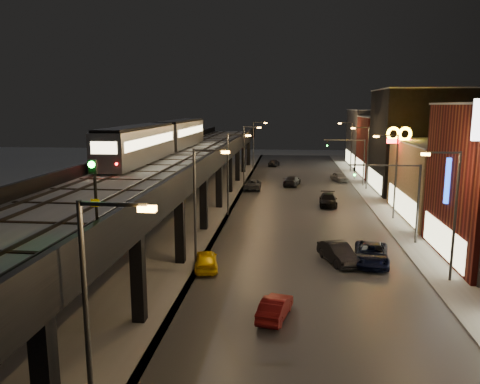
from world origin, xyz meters
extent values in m
plane|color=silver|center=(0.00, 0.00, 0.00)|extent=(220.00, 220.00, 0.00)
cube|color=#46474D|center=(7.50, 35.00, 0.03)|extent=(17.00, 120.00, 0.06)
cube|color=#9FA1A8|center=(17.50, 35.00, 0.07)|extent=(4.00, 120.00, 0.14)
cube|color=#9FA1A8|center=(-6.00, 35.00, 0.03)|extent=(11.00, 120.00, 0.06)
cube|color=black|center=(-6.00, 32.00, 5.80)|extent=(9.00, 100.00, 1.00)
cube|color=black|center=(-2.30, -5.00, 2.65)|extent=(0.70, 0.70, 5.30)
cube|color=black|center=(-9.70, 5.00, 2.65)|extent=(0.70, 0.70, 5.30)
cube|color=black|center=(-2.30, 5.00, 2.65)|extent=(0.70, 0.70, 5.30)
cube|color=black|center=(-6.00, 5.00, 5.15)|extent=(8.00, 0.60, 0.50)
cube|color=black|center=(-9.70, 15.00, 2.65)|extent=(0.70, 0.70, 5.30)
cube|color=black|center=(-2.30, 15.00, 2.65)|extent=(0.70, 0.70, 5.30)
cube|color=black|center=(-6.00, 15.00, 5.15)|extent=(8.00, 0.60, 0.50)
cube|color=black|center=(-9.70, 25.00, 2.65)|extent=(0.70, 0.70, 5.30)
cube|color=black|center=(-2.30, 25.00, 2.65)|extent=(0.70, 0.70, 5.30)
cube|color=black|center=(-6.00, 25.00, 5.15)|extent=(8.00, 0.60, 0.50)
cube|color=black|center=(-9.70, 35.00, 2.65)|extent=(0.70, 0.70, 5.30)
cube|color=black|center=(-2.30, 35.00, 2.65)|extent=(0.70, 0.70, 5.30)
cube|color=black|center=(-6.00, 35.00, 5.15)|extent=(8.00, 0.60, 0.50)
cube|color=black|center=(-9.70, 45.00, 2.65)|extent=(0.70, 0.70, 5.30)
cube|color=black|center=(-2.30, 45.00, 2.65)|extent=(0.70, 0.70, 5.30)
cube|color=black|center=(-6.00, 45.00, 5.15)|extent=(8.00, 0.60, 0.50)
cube|color=black|center=(-9.70, 55.00, 2.65)|extent=(0.70, 0.70, 5.30)
cube|color=black|center=(-2.30, 55.00, 2.65)|extent=(0.70, 0.70, 5.30)
cube|color=black|center=(-6.00, 55.00, 5.15)|extent=(8.00, 0.60, 0.50)
cube|color=black|center=(-9.70, 65.00, 2.65)|extent=(0.70, 0.70, 5.30)
cube|color=black|center=(-2.30, 65.00, 2.65)|extent=(0.70, 0.70, 5.30)
cube|color=black|center=(-6.00, 65.00, 5.15)|extent=(8.00, 0.60, 0.50)
cube|color=black|center=(-9.70, 75.00, 2.65)|extent=(0.70, 0.70, 5.30)
cube|color=black|center=(-2.30, 75.00, 2.65)|extent=(0.70, 0.70, 5.30)
cube|color=black|center=(-6.00, 75.00, 5.15)|extent=(8.00, 0.60, 0.50)
cube|color=#B2B7C1|center=(-6.00, 32.00, 6.38)|extent=(8.40, 100.00, 0.16)
cube|color=#332D28|center=(-9.22, 32.00, 6.54)|extent=(0.08, 98.00, 0.16)
cube|color=#332D28|center=(-7.78, 32.00, 6.54)|extent=(0.08, 98.00, 0.16)
cube|color=#332D28|center=(-4.72, 32.00, 6.54)|extent=(0.08, 98.00, 0.16)
cube|color=#332D28|center=(-3.28, 32.00, 6.54)|extent=(0.08, 98.00, 0.16)
cube|color=black|center=(-6.00, 2.00, 6.49)|extent=(7.80, 0.24, 0.06)
cube|color=black|center=(-6.00, 18.00, 6.49)|extent=(7.80, 0.24, 0.06)
cube|color=black|center=(-6.00, 34.00, 6.49)|extent=(7.80, 0.24, 0.06)
cube|color=black|center=(-6.00, 50.00, 6.49)|extent=(7.80, 0.24, 0.06)
cube|color=black|center=(-6.00, 66.00, 6.49)|extent=(7.80, 0.24, 0.06)
cube|color=black|center=(-1.65, 32.00, 6.85)|extent=(0.30, 100.00, 1.10)
cube|color=black|center=(-10.35, 32.00, 6.85)|extent=(0.30, 100.00, 1.10)
cube|color=beige|center=(17.95, 18.00, 1.60)|extent=(0.10, 9.60, 2.40)
cube|color=#8B7251|center=(24.00, 32.00, 4.00)|extent=(12.00, 15.00, 8.00)
cube|color=beige|center=(17.95, 32.00, 1.60)|extent=(0.10, 12.00, 2.40)
cube|color=#B2B7C1|center=(24.00, 32.00, 8.08)|extent=(12.20, 15.20, 0.16)
cube|color=black|center=(24.00, 48.00, 7.00)|extent=(12.00, 13.00, 14.00)
cube|color=beige|center=(17.95, 48.00, 1.60)|extent=(0.10, 10.40, 2.40)
cube|color=#B2B7C1|center=(24.00, 48.00, 14.08)|extent=(12.20, 13.20, 0.16)
cube|color=maroon|center=(24.00, 62.00, 5.00)|extent=(12.00, 12.00, 10.00)
cube|color=beige|center=(17.95, 62.00, 1.60)|extent=(0.10, 9.60, 2.40)
cube|color=#B2B7C1|center=(24.00, 62.00, 10.08)|extent=(12.20, 12.20, 0.16)
cube|color=#3D3D40|center=(24.00, 76.00, 5.50)|extent=(12.00, 16.00, 11.00)
cube|color=beige|center=(17.95, 76.00, 1.60)|extent=(0.10, 12.80, 2.40)
cube|color=#B2B7C1|center=(24.00, 76.00, 11.08)|extent=(12.20, 16.20, 0.16)
cylinder|color=#38383A|center=(-0.70, -5.00, 4.50)|extent=(0.18, 0.18, 9.00)
cube|color=#38383A|center=(0.40, -5.00, 8.90)|extent=(2.20, 0.12, 0.12)
cube|color=#F49C35|center=(1.50, -5.00, 8.78)|extent=(0.55, 0.28, 0.18)
cylinder|color=#38383A|center=(-0.70, 13.00, 4.50)|extent=(0.18, 0.18, 9.00)
cube|color=#38383A|center=(0.40, 13.00, 8.90)|extent=(2.20, 0.12, 0.12)
cube|color=#F49C35|center=(1.50, 13.00, 8.78)|extent=(0.55, 0.28, 0.18)
cylinder|color=#38383A|center=(17.00, 13.00, 4.50)|extent=(0.18, 0.18, 9.00)
cube|color=#38383A|center=(15.90, 13.00, 8.90)|extent=(2.20, 0.12, 0.12)
cube|color=#F49C35|center=(14.80, 13.00, 8.78)|extent=(0.55, 0.28, 0.18)
cylinder|color=#38383A|center=(-0.70, 31.00, 4.50)|extent=(0.18, 0.18, 9.00)
cube|color=#38383A|center=(0.40, 31.00, 8.90)|extent=(2.20, 0.12, 0.12)
cube|color=#F49C35|center=(1.50, 31.00, 8.78)|extent=(0.55, 0.28, 0.18)
cylinder|color=#38383A|center=(17.00, 31.00, 4.50)|extent=(0.18, 0.18, 9.00)
cube|color=#38383A|center=(15.90, 31.00, 8.90)|extent=(2.20, 0.12, 0.12)
cube|color=#F49C35|center=(14.80, 31.00, 8.78)|extent=(0.55, 0.28, 0.18)
cylinder|color=#38383A|center=(-0.70, 49.00, 4.50)|extent=(0.18, 0.18, 9.00)
cube|color=#38383A|center=(0.40, 49.00, 8.90)|extent=(2.20, 0.12, 0.12)
cube|color=#F49C35|center=(1.50, 49.00, 8.78)|extent=(0.55, 0.28, 0.18)
cylinder|color=#38383A|center=(17.00, 49.00, 4.50)|extent=(0.18, 0.18, 9.00)
cube|color=#38383A|center=(15.90, 49.00, 8.90)|extent=(2.20, 0.12, 0.12)
cube|color=#F49C35|center=(14.80, 49.00, 8.78)|extent=(0.55, 0.28, 0.18)
cylinder|color=#38383A|center=(-0.70, 67.00, 4.50)|extent=(0.18, 0.18, 9.00)
cube|color=#38383A|center=(0.40, 67.00, 8.90)|extent=(2.20, 0.12, 0.12)
cube|color=#F49C35|center=(1.50, 67.00, 8.78)|extent=(0.55, 0.28, 0.18)
cylinder|color=#38383A|center=(17.00, 67.00, 4.50)|extent=(0.18, 0.18, 9.00)
cube|color=#38383A|center=(15.90, 67.00, 8.90)|extent=(2.20, 0.12, 0.12)
cube|color=#F49C35|center=(14.80, 67.00, 8.78)|extent=(0.55, 0.28, 0.18)
cylinder|color=#38383A|center=(17.00, 22.00, 3.50)|extent=(0.20, 0.20, 7.00)
cube|color=#38383A|center=(14.00, 22.00, 6.90)|extent=(6.00, 0.12, 0.12)
imported|color=black|center=(11.50, 22.00, 6.40)|extent=(0.20, 0.16, 1.00)
sphere|color=#0CFF26|center=(11.50, 21.85, 6.15)|extent=(0.18, 0.18, 0.18)
cylinder|color=#38383A|center=(17.00, 52.00, 3.50)|extent=(0.20, 0.20, 7.00)
cube|color=#38383A|center=(14.00, 52.00, 6.90)|extent=(6.00, 0.12, 0.12)
imported|color=black|center=(11.50, 52.00, 6.40)|extent=(0.20, 0.16, 1.00)
sphere|color=#0CFF26|center=(11.50, 51.85, 6.15)|extent=(0.18, 0.18, 0.18)
cube|color=gray|center=(-8.50, 24.73, 8.21)|extent=(2.80, 16.88, 3.18)
cube|color=black|center=(-8.50, 24.73, 9.92)|extent=(2.51, 16.40, 0.24)
cube|color=beige|center=(-9.91, 24.73, 8.65)|extent=(0.05, 15.43, 0.87)
cube|color=beige|center=(-7.09, 24.73, 8.65)|extent=(0.05, 15.43, 0.87)
cube|color=gray|center=(-8.50, 42.88, 8.21)|extent=(2.80, 16.88, 3.18)
cube|color=black|center=(-8.50, 42.88, 9.92)|extent=(2.51, 16.40, 0.24)
cube|color=beige|center=(-9.91, 42.88, 8.65)|extent=(0.05, 15.43, 0.87)
cube|color=beige|center=(-7.09, 42.88, 8.65)|extent=(0.05, 15.43, 0.87)
cube|color=beige|center=(-8.50, 16.28, 8.69)|extent=(2.12, 0.05, 0.96)
sphere|color=#FF0C0C|center=(-9.46, 16.26, 7.44)|extent=(0.19, 0.19, 0.19)
sphere|color=#FF0C0C|center=(-7.54, 16.26, 7.44)|extent=(0.19, 0.19, 0.19)
cylinder|color=black|center=(-2.10, -0.48, 8.18)|extent=(0.12, 0.12, 3.12)
cube|color=black|center=(-2.10, -0.60, 9.48)|extent=(0.33, 0.19, 0.57)
sphere|color=#0CFF26|center=(-2.10, -0.72, 9.59)|extent=(0.27, 0.27, 0.27)
cube|color=#EDE000|center=(-2.10, -0.58, 7.97)|extent=(0.36, 0.04, 0.31)
imported|color=yellow|center=(-0.10, 13.68, 0.71)|extent=(2.47, 4.43, 1.42)
imported|color=maroon|center=(5.23, 6.13, 0.62)|extent=(2.11, 3.99, 1.25)
imported|color=#4F535D|center=(0.69, 47.43, 0.72)|extent=(2.55, 5.28, 1.45)
imported|color=black|center=(6.37, 51.05, 0.74)|extent=(2.93, 5.36, 1.47)
imported|color=black|center=(2.90, 73.70, 0.70)|extent=(2.43, 4.34, 1.39)
imported|color=black|center=(9.74, 16.13, 0.76)|extent=(3.10, 4.91, 1.53)
imported|color=black|center=(12.25, 16.24, 0.76)|extent=(3.27, 5.75, 1.51)
imported|color=black|center=(10.64, 36.97, 0.73)|extent=(2.28, 5.11, 1.46)
imported|color=gray|center=(13.89, 55.89, 0.71)|extent=(2.92, 4.49, 1.42)
cylinder|color=#38383A|center=(18.00, 35.00, 3.88)|extent=(0.24, 0.24, 7.76)
cube|color=#FF0C0C|center=(18.00, 35.00, 8.05)|extent=(2.72, 0.25, 0.48)
torus|color=yellow|center=(17.37, 35.00, 8.83)|extent=(1.60, 0.68, 1.57)
torus|color=yellow|center=(18.63, 35.00, 8.83)|extent=(1.60, 0.68, 1.57)
cylinder|color=#38383A|center=(18.50, 17.82, 2.43)|extent=(0.28, 0.28, 4.85)
cube|color=blue|center=(18.50, 17.82, 6.31)|extent=(1.55, 0.35, 3.49)
camera|label=1|loc=(5.85, -18.77, 11.93)|focal=35.00mm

